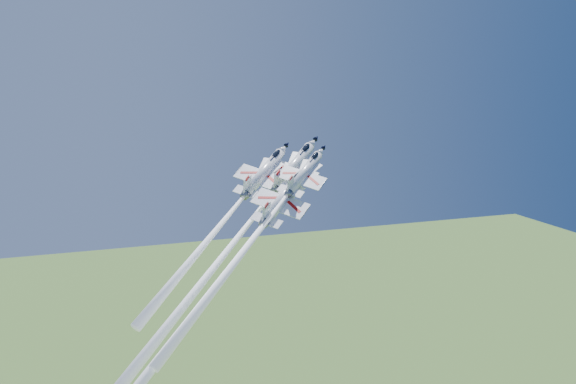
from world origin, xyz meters
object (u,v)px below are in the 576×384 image
object	(u,v)px
jet_right	(256,235)
jet_slot	(219,281)
jet_left	(225,219)
jet_lead	(235,241)

from	to	relation	value
jet_right	jet_slot	distance (m)	10.82
jet_left	jet_slot	xyz separation A→B (m)	(-4.53, -13.39, -7.38)
jet_lead	jet_left	xyz separation A→B (m)	(-0.57, 4.51, 3.18)
jet_left	jet_right	distance (m)	9.69
jet_right	jet_lead	bearing A→B (deg)	168.02
jet_left	jet_slot	bearing A→B (deg)	-61.31
jet_slot	jet_right	bearing A→B (deg)	76.59
jet_right	jet_slot	size ratio (longest dim) A/B	0.83
jet_left	jet_right	bearing A→B (deg)	-22.84
jet_right	jet_slot	bearing A→B (deg)	-103.41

